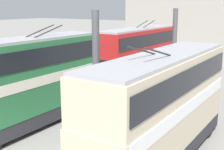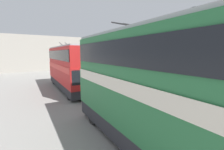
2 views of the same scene
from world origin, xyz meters
The scene contains 7 objects.
support_column_near centered at (4.90, 0.00, 3.26)m, with size 0.69×0.69×6.77m.
support_column_far centered at (15.66, 0.00, 3.26)m, with size 0.69×0.69×6.77m.
bus_left_near centered at (4.24, -4.10, 2.81)m, with size 10.52×2.54×5.56m.
bus_right_near centered at (4.11, 4.10, 2.97)m, with size 10.08×2.54×5.83m.
bus_right_mid centered at (17.15, 4.10, 2.83)m, with size 11.07×2.54×5.60m.
person_aisle_midway centered at (11.25, 1.08, 0.82)m, with size 0.44×0.48×1.56m.
oil_drum centered at (15.14, -2.10, 0.45)m, with size 0.63×0.63×0.90m.
Camera 1 is at (-8.06, -9.42, 7.00)m, focal length 50.00 mm.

